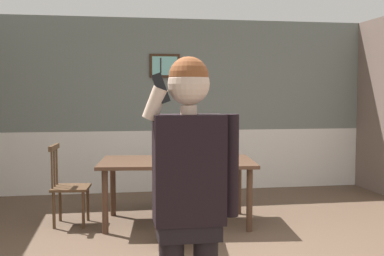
% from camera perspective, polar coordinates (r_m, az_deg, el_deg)
% --- Properties ---
extents(room_back_partition, '(6.39, 0.17, 2.74)m').
position_cam_1_polar(room_back_partition, '(7.69, -2.35, 2.30)').
color(room_back_partition, slate).
rests_on(room_back_partition, ground_plane).
extents(dining_table, '(1.92, 1.19, 0.76)m').
position_cam_1_polar(dining_table, '(5.77, -1.80, -4.66)').
color(dining_table, '#4C3323').
rests_on(dining_table, ground_plane).
extents(chair_near_window, '(0.52, 0.52, 1.05)m').
position_cam_1_polar(chair_near_window, '(4.93, -1.57, -8.46)').
color(chair_near_window, '#513823').
rests_on(chair_near_window, ground_plane).
extents(chair_by_doorway, '(0.46, 0.46, 0.96)m').
position_cam_1_polar(chair_by_doorway, '(5.92, -14.54, -6.68)').
color(chair_by_doorway, '#513823').
rests_on(chair_by_doorway, ground_plane).
extents(chair_at_table_head, '(0.50, 0.50, 0.99)m').
position_cam_1_polar(chair_at_table_head, '(6.68, -1.96, -5.22)').
color(chair_at_table_head, black).
rests_on(chair_at_table_head, ground_plane).
extents(person_figure, '(0.55, 0.23, 1.76)m').
position_cam_1_polar(person_figure, '(2.67, -0.24, -7.58)').
color(person_figure, black).
rests_on(person_figure, ground_plane).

